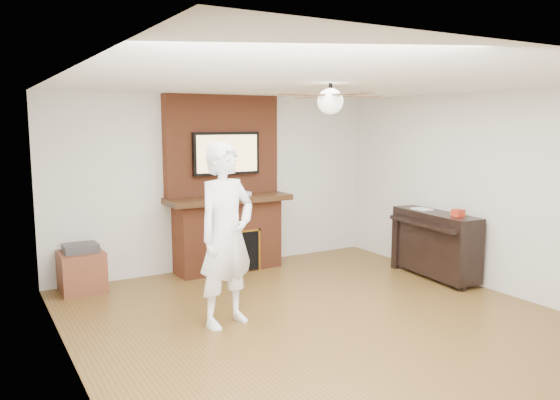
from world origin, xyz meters
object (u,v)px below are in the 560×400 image
piano (435,243)px  side_table (82,270)px  fireplace (226,201)px  person (226,235)px

piano → side_table: bearing=162.9°
fireplace → person: size_ratio=1.30×
piano → person: bearing=-171.6°
fireplace → piano: fireplace is taller
fireplace → side_table: fireplace is taller
fireplace → person: fireplace is taller
piano → fireplace: bearing=146.4°
person → side_table: (-1.11, 1.95, -0.68)m
fireplace → person: 2.22m
person → side_table: size_ratio=3.15×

